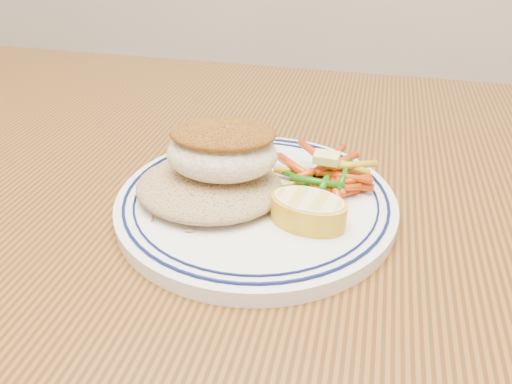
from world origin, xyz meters
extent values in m
cube|color=#4B2A0F|center=(0.00, 0.00, 0.73)|extent=(1.50, 0.90, 0.04)
cylinder|color=#4B2A0F|center=(-0.68, 0.38, 0.35)|extent=(0.07, 0.07, 0.71)
cylinder|color=white|center=(-0.04, 0.00, 0.76)|extent=(0.27, 0.27, 0.01)
torus|color=#0A113F|center=(-0.04, 0.00, 0.77)|extent=(0.25, 0.25, 0.00)
torus|color=#0A113F|center=(-0.04, 0.00, 0.77)|extent=(0.23, 0.23, 0.00)
ellipsoid|color=#96764B|center=(-0.08, -0.01, 0.78)|extent=(0.14, 0.13, 0.03)
ellipsoid|color=#F1E7C7|center=(-0.07, 0.00, 0.81)|extent=(0.11, 0.09, 0.05)
ellipsoid|color=brown|center=(-0.07, 0.00, 0.83)|extent=(0.11, 0.08, 0.02)
cylinder|color=#BD3909|center=(0.01, 0.04, 0.77)|extent=(0.01, 0.06, 0.01)
cylinder|color=#BD3909|center=(0.04, 0.02, 0.77)|extent=(0.05, 0.05, 0.01)
cylinder|color=#BD3909|center=(0.04, 0.03, 0.77)|extent=(0.06, 0.01, 0.01)
cylinder|color=#1C580B|center=(0.02, 0.01, 0.77)|extent=(0.04, 0.04, 0.01)
cylinder|color=#BD3909|center=(0.03, 0.06, 0.77)|extent=(0.03, 0.04, 0.01)
cylinder|color=gold|center=(-0.01, 0.05, 0.77)|extent=(0.05, 0.02, 0.01)
cylinder|color=gold|center=(-0.01, 0.02, 0.77)|extent=(0.06, 0.03, 0.01)
cylinder|color=#1C580B|center=(0.00, 0.03, 0.77)|extent=(0.06, 0.03, 0.01)
cylinder|color=gold|center=(0.01, 0.02, 0.77)|extent=(0.01, 0.05, 0.01)
cylinder|color=gold|center=(0.04, 0.03, 0.77)|extent=(0.02, 0.05, 0.01)
cylinder|color=#BD3909|center=(0.03, 0.05, 0.78)|extent=(0.05, 0.03, 0.01)
cylinder|color=#1C580B|center=(0.01, 0.01, 0.78)|extent=(0.01, 0.05, 0.01)
cylinder|color=#BD3909|center=(0.03, 0.02, 0.78)|extent=(0.02, 0.05, 0.01)
cylinder|color=#BD3909|center=(0.03, 0.01, 0.78)|extent=(0.05, 0.03, 0.01)
cylinder|color=#BD3909|center=(-0.01, 0.05, 0.78)|extent=(0.05, 0.05, 0.01)
cylinder|color=#BD3909|center=(0.03, 0.03, 0.78)|extent=(0.02, 0.06, 0.01)
cylinder|color=#BD3909|center=(0.04, 0.03, 0.78)|extent=(0.05, 0.03, 0.01)
cylinder|color=#1C580B|center=(0.02, 0.02, 0.78)|extent=(0.01, 0.05, 0.01)
cylinder|color=#BD3909|center=(-0.01, 0.04, 0.78)|extent=(0.04, 0.03, 0.01)
cylinder|color=#BD3909|center=(0.04, 0.03, 0.78)|extent=(0.06, 0.01, 0.01)
cylinder|color=#BD3909|center=(0.01, 0.03, 0.78)|extent=(0.04, 0.04, 0.01)
cylinder|color=#BD3909|center=(0.02, 0.06, 0.78)|extent=(0.03, 0.05, 0.01)
cylinder|color=#1C580B|center=(0.04, 0.04, 0.78)|extent=(0.01, 0.06, 0.01)
cylinder|color=#1C580B|center=(0.02, 0.01, 0.78)|extent=(0.05, 0.01, 0.01)
cylinder|color=gold|center=(0.04, 0.05, 0.78)|extent=(0.05, 0.02, 0.01)
cylinder|color=#BD3909|center=(0.03, 0.05, 0.79)|extent=(0.04, 0.05, 0.01)
cylinder|color=#BD3909|center=(0.01, 0.06, 0.79)|extent=(0.05, 0.05, 0.01)
cylinder|color=gold|center=(0.04, 0.04, 0.79)|extent=(0.06, 0.02, 0.01)
cube|color=#EEDF74|center=(0.02, 0.03, 0.80)|extent=(0.03, 0.02, 0.01)
torus|color=white|center=(0.01, -0.03, 0.79)|extent=(0.07, 0.07, 0.00)
camera|label=1|loc=(0.06, -0.39, 1.02)|focal=35.00mm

